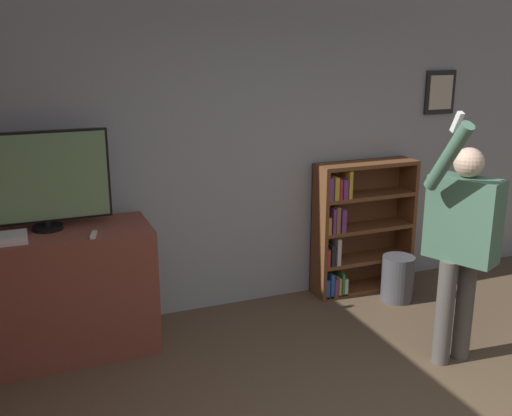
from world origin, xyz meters
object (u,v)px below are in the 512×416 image
object	(u,v)px
waste_bin	(398,278)
game_console	(10,238)
person	(462,235)
bookshelf	(355,228)
television	(43,180)

from	to	relation	value
waste_bin	game_console	bearing A→B (deg)	179.93
person	bookshelf	bearing A→B (deg)	155.01
television	bookshelf	distance (m)	2.81
television	bookshelf	size ratio (longest dim) A/B	0.75
bookshelf	television	bearing A→B (deg)	-176.80
game_console	person	world-z (taller)	person
game_console	bookshelf	xyz separation A→B (m)	(2.97, 0.35, -0.38)
television	game_console	bearing A→B (deg)	-142.68
bookshelf	game_console	bearing A→B (deg)	-173.28
game_console	person	distance (m)	3.15
bookshelf	waste_bin	distance (m)	0.60
game_console	bookshelf	distance (m)	3.01
television	bookshelf	xyz separation A→B (m)	(2.71, 0.15, -0.73)
television	person	world-z (taller)	person
bookshelf	waste_bin	bearing A→B (deg)	-53.79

